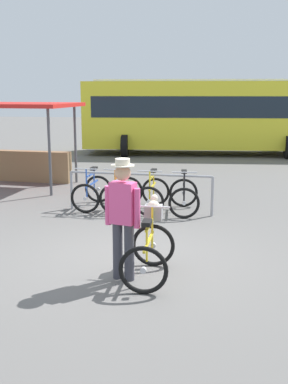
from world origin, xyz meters
TOP-DOWN VIEW (x-y plane):
  - ground_plane at (0.00, 0.00)m, footprint 80.00×80.00m
  - bike_rack_rail at (-0.23, 2.91)m, footprint 3.21×0.22m
  - racked_bike_blue at (-1.37, 3.15)m, footprint 0.70×1.13m
  - racked_bike_orange at (-0.67, 3.11)m, footprint 0.84×1.21m
  - racked_bike_yellow at (0.03, 3.07)m, footprint 0.67×1.12m
  - racked_bike_black at (0.73, 3.04)m, footprint 0.75×1.14m
  - featured_bicycle at (0.50, -0.65)m, footprint 0.67×1.21m
  - person_with_featured_bike at (0.15, -0.83)m, footprint 0.52×0.32m
  - bus_distant at (0.88, 13.05)m, footprint 10.16×3.90m
  - market_stall at (-3.96, 5.57)m, footprint 3.25×2.51m

SIDE VIEW (x-z plane):
  - ground_plane at x=0.00m, z-range 0.00..0.00m
  - racked_bike_blue at x=-1.37m, z-range -0.12..0.86m
  - racked_bike_orange at x=-0.67m, z-range -0.12..0.86m
  - racked_bike_yellow at x=0.03m, z-range -0.12..0.86m
  - racked_bike_black at x=0.73m, z-range -0.12..0.85m
  - featured_bicycle at x=0.50m, z-range -0.06..1.03m
  - bike_rack_rail at x=-0.23m, z-range 0.23..1.10m
  - person_with_featured_bike at x=0.15m, z-range 0.09..1.81m
  - market_stall at x=-3.96m, z-range 0.24..2.54m
  - bus_distant at x=0.88m, z-range 0.20..3.28m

